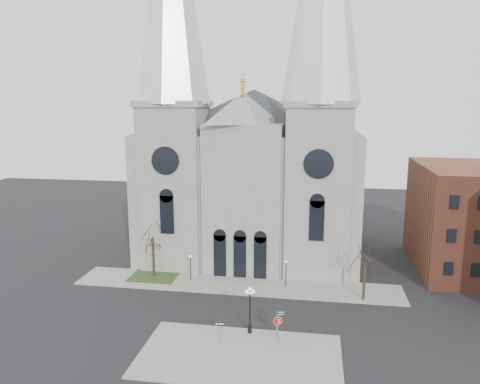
% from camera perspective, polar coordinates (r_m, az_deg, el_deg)
% --- Properties ---
extents(ground, '(160.00, 160.00, 0.00)m').
position_cam_1_polar(ground, '(49.02, -2.65, -16.16)').
color(ground, black).
rests_on(ground, ground).
extents(sidewalk_near, '(18.00, 10.00, 0.14)m').
position_cam_1_polar(sidewalk_near, '(44.20, -0.04, -19.33)').
color(sidewalk_near, gray).
rests_on(sidewalk_near, ground).
extents(sidewalk_far, '(40.00, 6.00, 0.14)m').
position_cam_1_polar(sidewalk_far, '(58.80, -0.40, -11.25)').
color(sidewalk_far, gray).
rests_on(sidewalk_far, ground).
extents(grass_patch, '(6.00, 5.00, 0.18)m').
position_cam_1_polar(grass_patch, '(62.36, -10.41, -10.08)').
color(grass_patch, '#2D461E').
rests_on(grass_patch, ground).
extents(cathedral, '(33.00, 26.66, 54.00)m').
position_cam_1_polar(cathedral, '(66.19, 1.33, 7.69)').
color(cathedral, gray).
rests_on(cathedral, ground).
extents(bg_building_brick, '(14.00, 18.00, 14.00)m').
position_cam_1_polar(bg_building_brick, '(69.59, 26.48, -2.89)').
color(bg_building_brick, brown).
rests_on(bg_building_brick, ground).
extents(tree_left, '(3.20, 3.20, 7.50)m').
position_cam_1_polar(tree_left, '(60.60, -10.59, -5.23)').
color(tree_left, black).
rests_on(tree_left, ground).
extents(tree_right, '(3.20, 3.20, 6.00)m').
position_cam_1_polar(tree_right, '(54.94, 15.01, -8.38)').
color(tree_right, black).
rests_on(tree_right, ground).
extents(ped_lamp_left, '(0.32, 0.32, 3.26)m').
position_cam_1_polar(ped_lamp_left, '(59.68, -6.07, -8.64)').
color(ped_lamp_left, black).
rests_on(ped_lamp_left, sidewalk_far).
extents(ped_lamp_right, '(0.32, 0.32, 3.26)m').
position_cam_1_polar(ped_lamp_right, '(57.80, 5.64, -9.30)').
color(ped_lamp_right, black).
rests_on(ped_lamp_right, sidewalk_far).
extents(stop_sign, '(0.89, 0.09, 2.46)m').
position_cam_1_polar(stop_sign, '(45.68, 4.64, -15.68)').
color(stop_sign, slate).
rests_on(stop_sign, sidewalk_near).
extents(globe_lamp, '(1.26, 1.26, 4.75)m').
position_cam_1_polar(globe_lamp, '(46.40, 1.22, -13.51)').
color(globe_lamp, black).
rests_on(globe_lamp, sidewalk_near).
extents(one_way_sign, '(0.93, 0.21, 2.14)m').
position_cam_1_polar(one_way_sign, '(45.45, -2.41, -16.23)').
color(one_way_sign, slate).
rests_on(one_way_sign, sidewalk_near).
extents(street_name_sign, '(0.75, 0.30, 2.44)m').
position_cam_1_polar(street_name_sign, '(46.93, 4.61, -15.35)').
color(street_name_sign, slate).
rests_on(street_name_sign, sidewalk_near).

